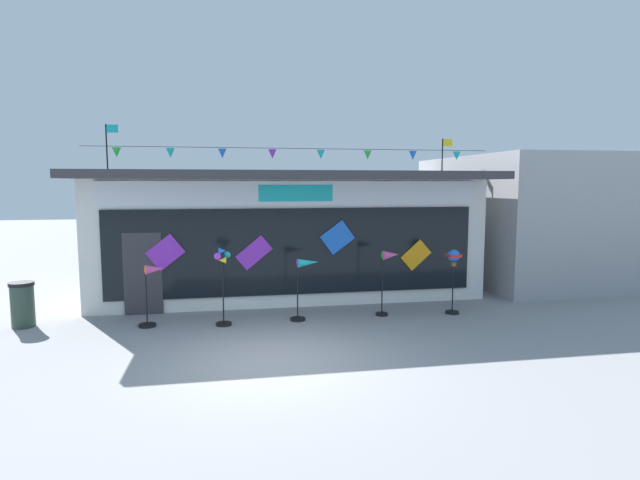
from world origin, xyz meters
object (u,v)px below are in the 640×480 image
object	(u,v)px
kite_shop_building	(285,231)
wind_spinner_center_right	(389,268)
wind_spinner_left	(223,279)
trash_bin	(23,304)
wind_spinner_center_left	(305,278)
wind_spinner_right	(453,266)
wind_spinner_far_left	(152,287)

from	to	relation	value
kite_shop_building	wind_spinner_center_right	bearing A→B (deg)	-59.27
wind_spinner_left	trash_bin	distance (m)	4.47
wind_spinner_left	wind_spinner_center_left	world-z (taller)	wind_spinner_left
wind_spinner_right	wind_spinner_center_left	bearing A→B (deg)	179.05
wind_spinner_center_left	trash_bin	bearing A→B (deg)	174.79
wind_spinner_far_left	wind_spinner_right	bearing A→B (deg)	-1.21
wind_spinner_left	trash_bin	bearing A→B (deg)	170.85
trash_bin	wind_spinner_far_left	bearing A→B (deg)	-9.66
kite_shop_building	wind_spinner_left	bearing A→B (deg)	-116.19
trash_bin	wind_spinner_left	bearing A→B (deg)	-9.15
wind_spinner_center_left	trash_bin	xyz separation A→B (m)	(-6.25, 0.57, -0.49)
trash_bin	wind_spinner_center_left	bearing A→B (deg)	-5.21
kite_shop_building	wind_spinner_right	size ratio (longest dim) A/B	6.81
wind_spinner_left	wind_spinner_center_right	bearing A→B (deg)	3.21
kite_shop_building	wind_spinner_right	distance (m)	5.22
kite_shop_building	wind_spinner_center_right	size ratio (longest dim) A/B	6.84
wind_spinner_right	trash_bin	xyz separation A→B (m)	(-9.89, 0.63, -0.67)
wind_spinner_right	wind_spinner_far_left	bearing A→B (deg)	178.79
wind_spinner_center_left	wind_spinner_center_right	world-z (taller)	wind_spinner_center_right
wind_spinner_center_right	trash_bin	xyz separation A→B (m)	(-8.30, 0.49, -0.65)
wind_spinner_center_left	trash_bin	distance (m)	6.30
trash_bin	wind_spinner_right	bearing A→B (deg)	-3.65
wind_spinner_left	wind_spinner_right	bearing A→B (deg)	0.78
wind_spinner_far_left	wind_spinner_center_left	bearing A→B (deg)	-1.48
wind_spinner_far_left	trash_bin	distance (m)	2.90
wind_spinner_center_left	wind_spinner_far_left	bearing A→B (deg)	178.52
wind_spinner_right	trash_bin	distance (m)	9.94
wind_spinner_center_right	wind_spinner_right	bearing A→B (deg)	-5.17
wind_spinner_center_left	wind_spinner_right	size ratio (longest dim) A/B	0.92
wind_spinner_left	wind_spinner_center_left	xyz separation A→B (m)	(1.87, 0.14, -0.06)
wind_spinner_right	wind_spinner_center_right	bearing A→B (deg)	174.83
wind_spinner_left	wind_spinner_center_left	bearing A→B (deg)	4.13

